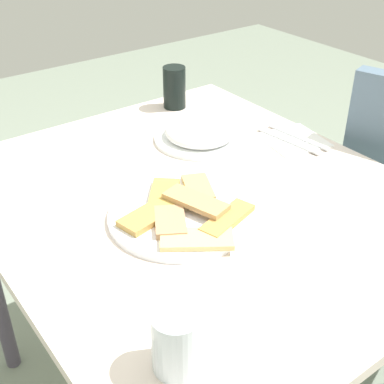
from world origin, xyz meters
name	(u,v)px	position (x,y,z in m)	size (l,w,h in m)	color
dining_table	(199,225)	(0.00, 0.00, 0.64)	(1.03, 0.88, 0.72)	silver
pide_platter	(182,214)	(0.05, -0.08, 0.73)	(0.31, 0.30, 0.04)	white
salad_plate_greens	(200,133)	(-0.21, 0.16, 0.74)	(0.25, 0.25, 0.05)	white
soda_can	(174,87)	(-0.43, 0.24, 0.78)	(0.07, 0.07, 0.12)	black
drinking_glass	(177,341)	(0.35, -0.30, 0.77)	(0.07, 0.07, 0.10)	silver
paper_napkin	(293,140)	(-0.07, 0.36, 0.72)	(0.15, 0.15, 0.00)	white
fork	(288,140)	(-0.07, 0.34, 0.72)	(0.20, 0.02, 0.01)	silver
spoon	(298,137)	(-0.07, 0.38, 0.72)	(0.19, 0.01, 0.01)	silver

